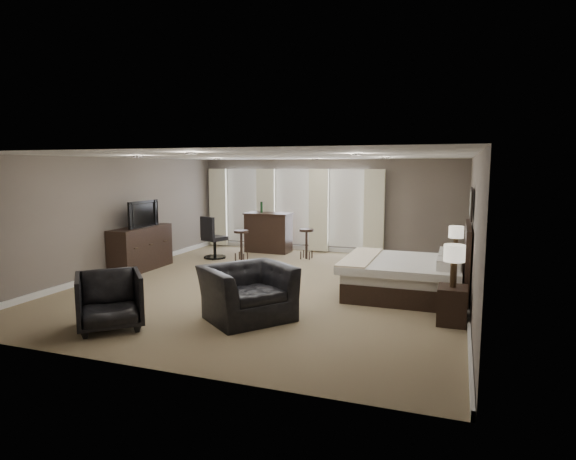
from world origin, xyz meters
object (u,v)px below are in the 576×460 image
(lamp_far, at_px, (456,241))
(armchair_far, at_px, (109,298))
(lamp_near, at_px, (454,266))
(nightstand_far, at_px, (455,269))
(tv, at_px, (140,224))
(desk_chair, at_px, (215,237))
(bar_counter, at_px, (268,232))
(armchair_near, at_px, (247,284))
(bed, at_px, (404,259))
(bar_stool_left, at_px, (241,245))
(bar_stool_right, at_px, (306,244))
(dresser, at_px, (141,248))
(nightstand_near, at_px, (452,305))

(lamp_far, xyz_separation_m, armchair_far, (-4.80, -4.85, -0.39))
(lamp_near, bearing_deg, nightstand_far, 90.00)
(lamp_far, distance_m, tv, 7.03)
(lamp_near, distance_m, armchair_far, 5.20)
(lamp_far, relative_size, desk_chair, 0.56)
(lamp_near, height_order, armchair_far, lamp_near)
(tv, xyz_separation_m, desk_chair, (0.95, 1.82, -0.52))
(tv, bearing_deg, desk_chair, -27.47)
(lamp_far, height_order, bar_counter, lamp_far)
(armchair_near, bearing_deg, desk_chair, 72.42)
(lamp_far, distance_m, bar_counter, 5.38)
(bed, relative_size, lamp_far, 3.46)
(desk_chair, bearing_deg, tv, 84.10)
(bed, xyz_separation_m, nightstand_far, (0.89, 1.45, -0.42))
(bar_stool_left, bearing_deg, desk_chair, 176.74)
(lamp_near, height_order, bar_stool_right, lamp_near)
(bed, height_order, dresser, bed)
(bar_counter, bearing_deg, dresser, -121.07)
(nightstand_near, bearing_deg, lamp_near, 0.00)
(bed, height_order, armchair_far, bed)
(armchair_near, relative_size, desk_chair, 1.16)
(lamp_near, bearing_deg, lamp_far, 90.00)
(dresser, relative_size, bar_stool_right, 2.20)
(nightstand_far, xyz_separation_m, lamp_far, (0.00, 0.00, 0.59))
(bed, distance_m, nightstand_far, 1.75)
(bar_counter, relative_size, bar_stool_right, 1.63)
(bar_stool_right, bearing_deg, bed, -44.94)
(nightstand_far, bearing_deg, armchair_near, -129.23)
(armchair_near, distance_m, bar_stool_right, 5.12)
(lamp_far, distance_m, dresser, 7.04)
(bar_stool_right, bearing_deg, armchair_far, -100.24)
(nightstand_far, relative_size, lamp_near, 0.84)
(lamp_near, relative_size, armchair_far, 0.70)
(lamp_far, bearing_deg, armchair_far, -134.69)
(nightstand_near, height_order, desk_chair, desk_chair)
(tv, relative_size, desk_chair, 0.95)
(lamp_near, relative_size, bar_counter, 0.51)
(bed, xyz_separation_m, armchair_near, (-2.16, -2.29, -0.12))
(nightstand_near, bearing_deg, bed, 121.54)
(nightstand_far, relative_size, bar_counter, 0.43)
(armchair_near, bearing_deg, lamp_far, -0.77)
(bar_counter, distance_m, bar_stool_left, 1.43)
(lamp_near, xyz_separation_m, bar_counter, (-5.00, 4.85, -0.34))
(bed, xyz_separation_m, dresser, (-6.03, 0.22, -0.19))
(nightstand_far, distance_m, bar_counter, 5.38)
(nightstand_near, distance_m, armchair_far, 5.18)
(nightstand_near, xyz_separation_m, desk_chair, (-5.97, 3.49, 0.27))
(tv, relative_size, bar_stool_right, 1.35)
(bed, bearing_deg, bar_stool_left, 155.04)
(tv, bearing_deg, dresser, 0.00)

